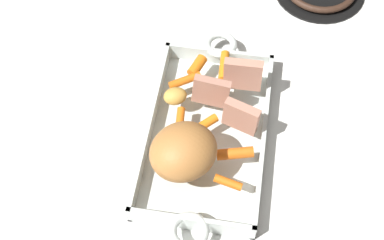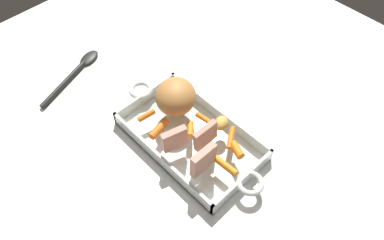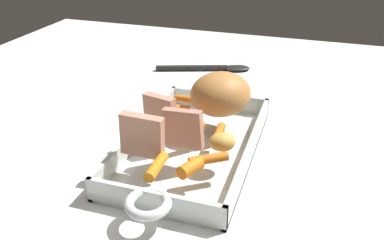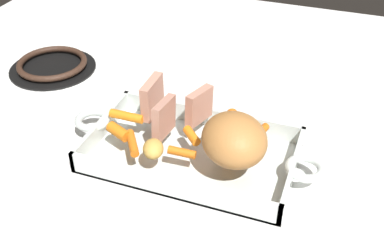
{
  "view_description": "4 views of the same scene",
  "coord_description": "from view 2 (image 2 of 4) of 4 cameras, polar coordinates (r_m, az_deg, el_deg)",
  "views": [
    {
      "loc": [
        -0.54,
        -0.06,
        0.88
      ],
      "look_at": [
        -0.01,
        0.02,
        0.07
      ],
      "focal_mm": 51.44,
      "sensor_mm": 36.0,
      "label": 1
    },
    {
      "loc": [
        0.4,
        -0.38,
        0.82
      ],
      "look_at": [
        -0.01,
        0.01,
        0.07
      ],
      "focal_mm": 34.75,
      "sensor_mm": 36.0,
      "label": 2
    },
    {
      "loc": [
        0.61,
        0.2,
        0.4
      ],
      "look_at": [
        0.02,
        0.0,
        0.08
      ],
      "focal_mm": 37.99,
      "sensor_mm": 36.0,
      "label": 3
    },
    {
      "loc": [
        -0.23,
        0.63,
        0.56
      ],
      "look_at": [
        0.01,
        -0.02,
        0.07
      ],
      "focal_mm": 44.13,
      "sensor_mm": 36.0,
      "label": 4
    }
  ],
  "objects": [
    {
      "name": "baby_carrot_southeast",
      "position": [
        0.95,
        -5.11,
        -1.34
      ],
      "size": [
        0.03,
        0.07,
        0.02
      ],
      "primitive_type": "cylinder",
      "rotation": [
        1.64,
        0.0,
        3.36
      ],
      "color": "orange",
      "rests_on": "roasting_dish"
    },
    {
      "name": "roast_slice_thin",
      "position": [
        0.91,
        2.2,
        -2.28
      ],
      "size": [
        0.02,
        0.07,
        0.07
      ],
      "primitive_type": "cube",
      "rotation": [
        -0.08,
        0.0,
        3.08
      ],
      "color": "tan",
      "rests_on": "roasting_dish"
    },
    {
      "name": "baby_carrot_center_right",
      "position": [
        0.89,
        5.16,
        -6.99
      ],
      "size": [
        0.07,
        0.02,
        0.02
      ],
      "primitive_type": "cylinder",
      "rotation": [
        1.54,
        0.0,
        1.61
      ],
      "color": "orange",
      "rests_on": "roasting_dish"
    },
    {
      "name": "baby_carrot_long",
      "position": [
        0.98,
        -7.03,
        0.69
      ],
      "size": [
        0.02,
        0.05,
        0.02
      ],
      "primitive_type": "cylinder",
      "rotation": [
        1.66,
        0.0,
        6.09
      ],
      "color": "orange",
      "rests_on": "roasting_dish"
    },
    {
      "name": "roast_slice_outer",
      "position": [
        0.9,
        -2.68,
        -2.92
      ],
      "size": [
        0.04,
        0.07,
        0.07
      ],
      "primitive_type": "cube",
      "rotation": [
        0.04,
        0.0,
        5.98
      ],
      "color": "tan",
      "rests_on": "roasting_dish"
    },
    {
      "name": "serving_spoon",
      "position": [
        1.2,
        -17.47,
        7.04
      ],
      "size": [
        0.11,
        0.26,
        0.02
      ],
      "rotation": [
        0.0,
        0.0,
        1.91
      ],
      "color": "black",
      "rests_on": "ground_plane"
    },
    {
      "name": "potato_halved",
      "position": [
        0.95,
        4.48,
        -0.5
      ],
      "size": [
        0.05,
        0.05,
        0.03
      ],
      "primitive_type": "ellipsoid",
      "rotation": [
        0.0,
        0.0,
        5.1
      ],
      "color": "gold",
      "rests_on": "roasting_dish"
    },
    {
      "name": "baby_carrot_center_left",
      "position": [
        0.92,
        6.91,
        -4.61
      ],
      "size": [
        0.05,
        0.04,
        0.02
      ],
      "primitive_type": "cylinder",
      "rotation": [
        1.5,
        0.0,
        1.2
      ],
      "color": "orange",
      "rests_on": "roasting_dish"
    },
    {
      "name": "baby_carrot_northwest",
      "position": [
        0.95,
        -0.24,
        -1.21
      ],
      "size": [
        0.04,
        0.04,
        0.02
      ],
      "primitive_type": "cylinder",
      "rotation": [
        1.59,
        0.0,
        3.91
      ],
      "color": "orange",
      "rests_on": "roasting_dish"
    },
    {
      "name": "baby_carrot_short",
      "position": [
        0.97,
        1.85,
        0.2
      ],
      "size": [
        0.05,
        0.02,
        0.02
      ],
      "primitive_type": "cylinder",
      "rotation": [
        1.53,
        0.0,
        1.64
      ],
      "color": "orange",
      "rests_on": "roasting_dish"
    },
    {
      "name": "roast_slice_thick",
      "position": [
        0.87,
        1.74,
        -6.16
      ],
      "size": [
        0.02,
        0.07,
        0.07
      ],
      "primitive_type": "cube",
      "rotation": [
        -0.03,
        0.0,
        0.0
      ],
      "color": "tan",
      "rests_on": "roasting_dish"
    },
    {
      "name": "roasting_dish",
      "position": [
        0.98,
        -0.24,
        -2.7
      ],
      "size": [
        0.47,
        0.22,
        0.04
      ],
      "color": "silver",
      "rests_on": "ground_plane"
    },
    {
      "name": "baby_carrot_northeast",
      "position": [
        0.94,
        5.99,
        -2.73
      ],
      "size": [
        0.05,
        0.06,
        0.02
      ],
      "primitive_type": "cylinder",
      "rotation": [
        1.58,
        0.0,
        0.59
      ],
      "color": "orange",
      "rests_on": "roasting_dish"
    },
    {
      "name": "ground_plane",
      "position": [
        0.99,
        -0.24,
        -3.13
      ],
      "size": [
        1.61,
        1.61,
        0.0
      ],
      "primitive_type": "plane",
      "color": "white"
    },
    {
      "name": "pork_roast",
      "position": [
        0.97,
        -2.52,
        3.63
      ],
      "size": [
        0.16,
        0.16,
        0.08
      ],
      "primitive_type": "ellipsoid",
      "rotation": [
        0.0,
        0.0,
        5.43
      ],
      "color": "#BA793D",
      "rests_on": "roasting_dish"
    }
  ]
}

